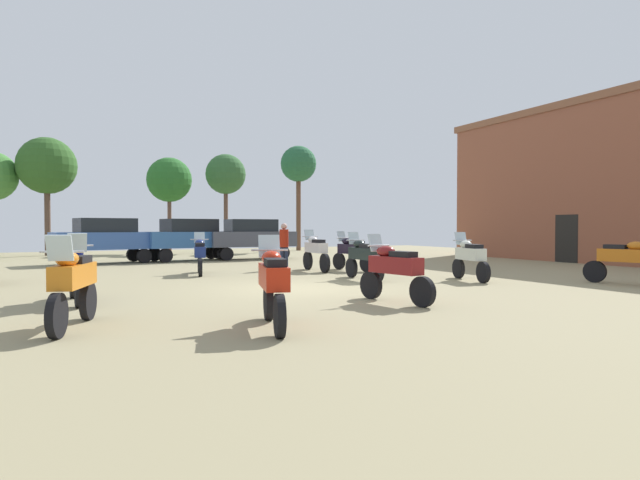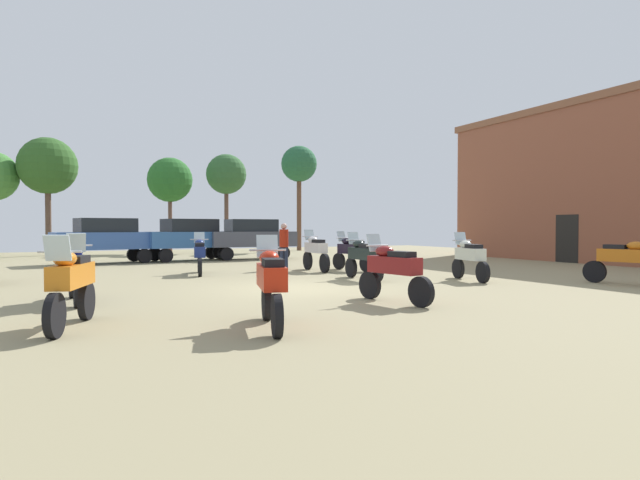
# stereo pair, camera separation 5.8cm
# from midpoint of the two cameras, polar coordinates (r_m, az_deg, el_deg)

# --- Properties ---
(ground_plane) EXTENTS (44.00, 52.00, 0.02)m
(ground_plane) POSITION_cam_midpoint_polar(r_m,az_deg,el_deg) (13.84, -2.31, -5.32)
(ground_plane) COLOR gray
(motorcycle_2) EXTENTS (0.69, 2.16, 1.46)m
(motorcycle_2) POSITION_cam_midpoint_polar(r_m,az_deg,el_deg) (11.30, 7.91, -3.14)
(motorcycle_2) COLOR black
(motorcycle_2) RESTS_ON ground
(motorcycle_3) EXTENTS (0.62, 2.27, 1.49)m
(motorcycle_3) POSITION_cam_midpoint_polar(r_m,az_deg,el_deg) (12.34, -25.09, -2.80)
(motorcycle_3) COLOR black
(motorcycle_3) RESTS_ON ground
(motorcycle_4) EXTENTS (0.62, 2.24, 1.51)m
(motorcycle_4) POSITION_cam_midpoint_polar(r_m,az_deg,el_deg) (19.27, -0.56, -1.17)
(motorcycle_4) COLOR black
(motorcycle_4) RESTS_ON ground
(motorcycle_5) EXTENTS (0.78, 2.16, 1.47)m
(motorcycle_5) POSITION_cam_midpoint_polar(r_m,az_deg,el_deg) (16.95, 30.08, -1.78)
(motorcycle_5) COLOR black
(motorcycle_5) RESTS_ON ground
(motorcycle_6) EXTENTS (0.73, 2.13, 1.46)m
(motorcycle_6) POSITION_cam_midpoint_polar(r_m,az_deg,el_deg) (19.51, 3.38, -1.23)
(motorcycle_6) COLOR black
(motorcycle_6) RESTS_ON ground
(motorcycle_7) EXTENTS (0.76, 2.11, 1.48)m
(motorcycle_7) POSITION_cam_midpoint_polar(r_m,az_deg,el_deg) (8.44, -5.28, -4.61)
(motorcycle_7) COLOR black
(motorcycle_7) RESTS_ON ground
(motorcycle_9) EXTENTS (0.86, 2.15, 1.50)m
(motorcycle_9) POSITION_cam_midpoint_polar(r_m,az_deg,el_deg) (9.21, -25.34, -4.17)
(motorcycle_9) COLOR black
(motorcycle_9) RESTS_ON ground
(motorcycle_10) EXTENTS (0.74, 2.19, 1.44)m
(motorcycle_10) POSITION_cam_midpoint_polar(r_m,az_deg,el_deg) (18.38, -12.97, -1.45)
(motorcycle_10) COLOR black
(motorcycle_10) RESTS_ON ground
(motorcycle_11) EXTENTS (0.62, 2.25, 1.46)m
(motorcycle_11) POSITION_cam_midpoint_polar(r_m,az_deg,el_deg) (16.18, 4.61, -1.76)
(motorcycle_11) COLOR black
(motorcycle_11) RESTS_ON ground
(motorcycle_12) EXTENTS (0.73, 2.07, 1.46)m
(motorcycle_12) POSITION_cam_midpoint_polar(r_m,az_deg,el_deg) (16.47, 15.83, -1.77)
(motorcycle_12) COLOR black
(motorcycle_12) RESTS_ON ground
(car_1) EXTENTS (4.30, 1.81, 2.00)m
(car_1) POSITION_cam_midpoint_polar(r_m,az_deg,el_deg) (26.72, -7.55, 0.45)
(car_1) COLOR black
(car_1) RESTS_ON ground
(car_2) EXTENTS (4.56, 2.58, 2.00)m
(car_2) POSITION_cam_midpoint_polar(r_m,az_deg,el_deg) (26.06, -14.02, 0.39)
(car_2) COLOR black
(car_2) RESTS_ON ground
(car_3) EXTENTS (4.57, 2.61, 2.00)m
(car_3) POSITION_cam_midpoint_polar(r_m,az_deg,el_deg) (25.05, -22.27, 0.29)
(car_3) COLOR black
(car_3) RESTS_ON ground
(person_1) EXTENTS (0.45, 0.45, 1.76)m
(person_1) POSITION_cam_midpoint_polar(r_m,az_deg,el_deg) (20.06, -4.00, -0.27)
(person_1) COLOR #21283E
(person_1) RESTS_ON ground
(tree_1) EXTENTS (2.82, 2.82, 6.04)m
(tree_1) POSITION_cam_midpoint_polar(r_m,az_deg,el_deg) (35.00, -16.06, 6.24)
(tree_1) COLOR brown
(tree_1) RESTS_ON ground
(tree_2) EXTENTS (2.60, 2.60, 6.37)m
(tree_2) POSITION_cam_midpoint_polar(r_m,az_deg,el_deg) (35.11, -10.22, 6.95)
(tree_2) COLOR brown
(tree_2) RESTS_ON ground
(tree_3) EXTENTS (2.47, 2.47, 7.21)m
(tree_3) POSITION_cam_midpoint_polar(r_m,az_deg,el_deg) (36.62, -2.40, 8.06)
(tree_3) COLOR brown
(tree_3) RESTS_ON ground
(tree_6) EXTENTS (3.19, 3.19, 6.67)m
(tree_6) POSITION_cam_midpoint_polar(r_m,az_deg,el_deg) (33.70, -27.51, 7.09)
(tree_6) COLOR brown
(tree_6) RESTS_ON ground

